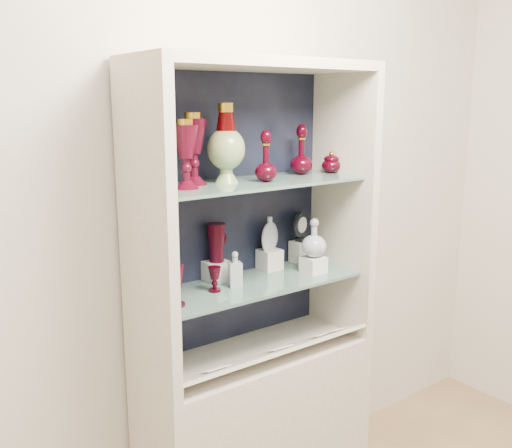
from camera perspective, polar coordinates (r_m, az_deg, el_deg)
wall_back at (r=2.44m, az=-3.08°, el=3.17°), size 3.50×0.02×2.80m
cabinet_base at (r=2.64m, az=0.00°, el=-20.00°), size 1.00×0.40×0.75m
cabinet_back_panel at (r=2.43m, az=-2.67°, el=1.34°), size 0.98×0.02×1.15m
cabinet_side_left at (r=2.04m, az=-10.90°, el=-1.03°), size 0.04×0.40×1.15m
cabinet_side_right at (r=2.59m, az=8.56°, el=1.89°), size 0.04×0.40×1.15m
cabinet_top_cap at (r=2.24m, az=0.00°, el=15.71°), size 1.00×0.40×0.04m
shelf_lower at (r=2.37m, az=-0.29°, el=-5.98°), size 0.92×0.34×0.01m
shelf_upper at (r=2.27m, az=-0.30°, el=4.13°), size 0.92×0.34×0.01m
label_ledge at (r=2.37m, az=1.62°, el=-12.84°), size 0.92×0.17×0.09m
label_card_0 at (r=2.38m, az=2.27°, el=-12.31°), size 0.10×0.06×0.03m
label_card_1 at (r=2.22m, az=-4.11°, el=-14.25°), size 0.10×0.06×0.03m
label_card_2 at (r=2.57m, az=7.54°, el=-10.56°), size 0.10×0.06×0.03m
label_card_3 at (r=2.52m, az=6.45°, el=-10.94°), size 0.10×0.06×0.03m
pedestal_lamp_left at (r=2.08m, az=-7.03°, el=6.94°), size 0.10×0.10×0.25m
pedestal_lamp_right at (r=2.18m, az=-6.26°, el=7.47°), size 0.12×0.12×0.27m
enamel_urn at (r=2.23m, az=-3.01°, el=8.06°), size 0.17×0.17×0.31m
ruby_decanter_a at (r=2.25m, az=1.00°, el=7.11°), size 0.10×0.10×0.23m
ruby_decanter_b at (r=2.49m, az=4.57°, el=7.58°), size 0.13×0.13×0.23m
lidded_bowl at (r=2.56m, az=7.54°, el=6.16°), size 0.09×0.09×0.10m
cobalt_goblet at (r=2.16m, az=-9.06°, el=-5.51°), size 0.09×0.09×0.17m
ruby_goblet_tall at (r=2.10m, az=-7.99°, el=-6.18°), size 0.08×0.08×0.15m
ruby_goblet_small at (r=2.25m, az=-4.16°, el=-5.52°), size 0.06×0.06×0.10m
riser_ruby_pitcher at (r=2.39m, az=-3.94°, el=-4.69°), size 0.10×0.10×0.08m
ruby_pitcher at (r=2.36m, az=-3.98°, el=-1.88°), size 0.14×0.11×0.16m
clear_square_bottle at (r=2.29m, az=-2.11°, el=-4.52°), size 0.07×0.07×0.15m
riser_flat_flask at (r=2.53m, az=1.37°, el=-3.55°), size 0.09×0.09×0.09m
flat_flask at (r=2.50m, az=1.38°, el=-0.87°), size 0.12×0.07×0.15m
riser_clear_round_decanter at (r=2.50m, az=5.77°, el=-4.07°), size 0.09×0.09×0.07m
clear_round_decanter at (r=2.47m, az=5.82°, el=-1.47°), size 0.13×0.13×0.16m
riser_cameo_medallion at (r=2.65m, az=4.47°, el=-2.77°), size 0.08×0.08×0.10m
cameo_medallion at (r=2.62m, az=4.52°, el=-0.20°), size 0.13×0.08×0.14m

